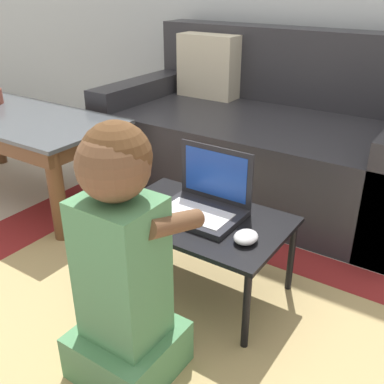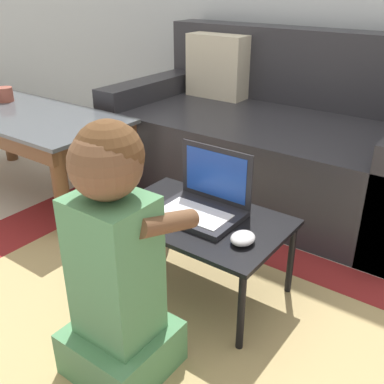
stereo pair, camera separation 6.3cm
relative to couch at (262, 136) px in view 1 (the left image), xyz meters
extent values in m
plane|color=beige|center=(0.10, -1.19, -0.29)|extent=(16.00, 16.00, 0.00)
cube|color=maroon|center=(0.24, -1.22, -0.28)|extent=(2.18, 1.40, 0.01)
cube|color=tan|center=(0.24, -1.22, -0.28)|extent=(1.57, 1.01, 0.00)
cube|color=#2D2D33|center=(0.01, -0.05, -0.08)|extent=(1.65, 0.91, 0.42)
cube|color=#2D2D33|center=(0.01, 0.30, 0.34)|extent=(1.65, 0.20, 0.41)
cube|color=#2D2D33|center=(-0.73, -0.05, -0.02)|extent=(0.16, 0.91, 0.53)
cube|color=beige|center=(-0.43, 0.13, 0.32)|extent=(0.36, 0.14, 0.36)
cube|color=#4C5156|center=(-1.00, -0.83, 0.16)|extent=(1.16, 0.53, 0.02)
cube|color=brown|center=(-1.00, -0.83, 0.11)|extent=(1.12, 0.51, 0.07)
cylinder|color=brown|center=(-0.47, -1.04, -0.07)|extent=(0.07, 0.07, 0.43)
cylinder|color=brown|center=(-0.47, -0.62, -0.07)|extent=(0.07, 0.07, 0.43)
cube|color=black|center=(0.24, -0.99, 0.02)|extent=(0.63, 0.40, 0.02)
cylinder|color=black|center=(-0.05, -1.17, -0.14)|extent=(0.02, 0.02, 0.30)
cylinder|color=black|center=(0.53, -1.17, -0.14)|extent=(0.02, 0.02, 0.30)
cylinder|color=black|center=(-0.05, -0.82, -0.14)|extent=(0.02, 0.02, 0.30)
cylinder|color=black|center=(0.53, -0.82, -0.14)|extent=(0.02, 0.02, 0.30)
cube|color=#232328|center=(0.23, -0.99, 0.04)|extent=(0.30, 0.22, 0.02)
cube|color=silver|center=(0.23, -1.01, 0.05)|extent=(0.24, 0.13, 0.00)
cube|color=#232328|center=(0.23, -0.88, 0.15)|extent=(0.30, 0.01, 0.21)
cube|color=#1E47B7|center=(0.23, -0.89, 0.15)|extent=(0.26, 0.00, 0.17)
ellipsoid|color=silver|center=(0.45, -1.05, 0.04)|extent=(0.08, 0.09, 0.04)
cube|color=#518E5B|center=(0.28, -1.45, -0.21)|extent=(0.28, 0.28, 0.16)
cube|color=#518E5B|center=(0.28, -1.45, 0.08)|extent=(0.21, 0.18, 0.43)
sphere|color=brown|center=(0.28, -1.45, 0.39)|extent=(0.19, 0.19, 0.19)
sphere|color=brown|center=(0.28, -1.43, 0.41)|extent=(0.18, 0.18, 0.18)
cylinder|color=brown|center=(0.18, -1.34, 0.21)|extent=(0.06, 0.23, 0.12)
cylinder|color=brown|center=(0.38, -1.34, 0.21)|extent=(0.06, 0.23, 0.12)
camera|label=1|loc=(0.99, -2.17, 0.80)|focal=42.00mm
camera|label=2|loc=(1.04, -2.13, 0.80)|focal=42.00mm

